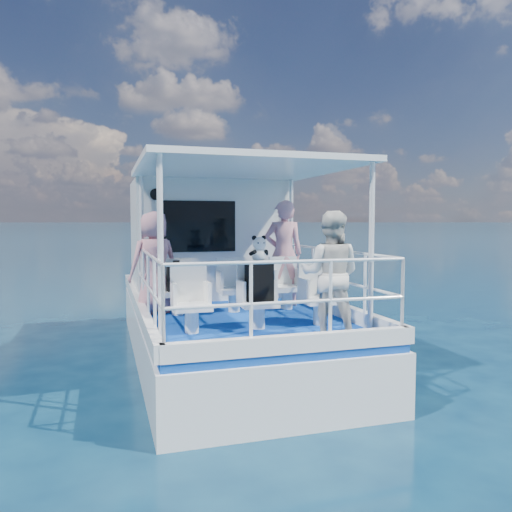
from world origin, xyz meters
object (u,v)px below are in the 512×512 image
at_px(passenger_stbd_aft, 330,275).
at_px(backpack_center, 259,281).
at_px(passenger_port_fwd, 154,262).
at_px(panda, 259,249).

xyz_separation_m(passenger_stbd_aft, backpack_center, (-0.71, 0.70, -0.14)).
bearing_deg(passenger_port_fwd, passenger_stbd_aft, 111.86).
relative_size(passenger_port_fwd, panda, 4.67).
height_order(passenger_port_fwd, backpack_center, passenger_port_fwd).
bearing_deg(backpack_center, panda, -139.05).
bearing_deg(panda, passenger_stbd_aft, -44.44).
distance_m(passenger_stbd_aft, backpack_center, 1.00).
distance_m(passenger_port_fwd, panda, 2.03).
bearing_deg(passenger_stbd_aft, panda, -12.18).
bearing_deg(backpack_center, passenger_port_fwd, 127.60).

